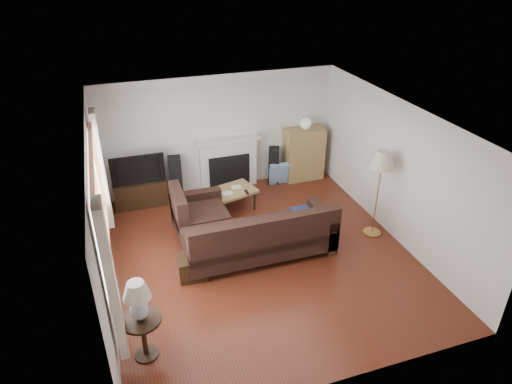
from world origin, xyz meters
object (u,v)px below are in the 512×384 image
object	(u,v)px
sectional_sofa	(259,233)
coffee_table	(227,202)
tv_stand	(141,192)
side_table	(144,337)
bookshelf	(304,154)
floor_lamp	(378,194)

from	to	relation	value
sectional_sofa	coffee_table	xyz separation A→B (m)	(-0.14, 1.58, -0.22)
tv_stand	side_table	world-z (taller)	side_table
bookshelf	sectional_sofa	bearing A→B (deg)	-127.66
bookshelf	side_table	size ratio (longest dim) A/B	1.86
sectional_sofa	coffee_table	world-z (taller)	sectional_sofa
bookshelf	side_table	world-z (taller)	bookshelf
tv_stand	side_table	xyz separation A→B (m)	(-0.38, -4.06, 0.06)
tv_stand	sectional_sofa	world-z (taller)	sectional_sofa
bookshelf	sectional_sofa	xyz separation A→B (m)	(-1.91, -2.48, -0.15)
sectional_sofa	floor_lamp	bearing A→B (deg)	-0.94
tv_stand	sectional_sofa	size ratio (longest dim) A/B	0.38
floor_lamp	sectional_sofa	bearing A→B (deg)	179.06
bookshelf	floor_lamp	bearing A→B (deg)	-82.97
tv_stand	floor_lamp	distance (m)	4.71
tv_stand	coffee_table	distance (m)	1.81
coffee_table	bookshelf	bearing A→B (deg)	8.46
bookshelf	coffee_table	size ratio (longest dim) A/B	1.02
side_table	bookshelf	bearing A→B (deg)	45.46
coffee_table	floor_lamp	xyz separation A→B (m)	(2.37, -1.62, 0.60)
sectional_sofa	side_table	world-z (taller)	sectional_sofa
floor_lamp	side_table	world-z (taller)	floor_lamp
sectional_sofa	coffee_table	size ratio (longest dim) A/B	2.36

